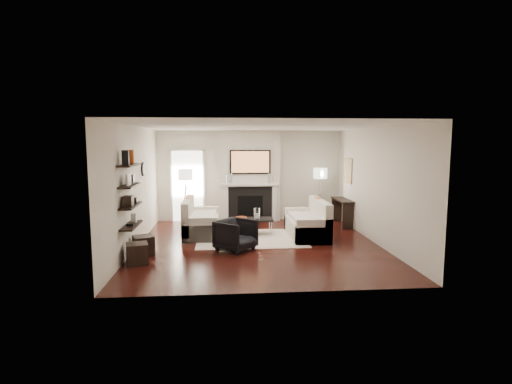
{
  "coord_description": "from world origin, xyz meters",
  "views": [
    {
      "loc": [
        -0.78,
        -8.97,
        2.33
      ],
      "look_at": [
        0.0,
        0.6,
        1.15
      ],
      "focal_mm": 28.0,
      "sensor_mm": 36.0,
      "label": 1
    }
  ],
  "objects": [
    {
      "name": "copper_bowl",
      "position": [
        -0.35,
        0.99,
        0.45
      ],
      "size": [
        0.29,
        0.29,
        0.05
      ],
      "primitive_type": "cylinder",
      "color": "#BE481F",
      "rests_on": "coffee_table"
    },
    {
      "name": "coffee_leg_se",
      "position": [
        0.4,
        1.21,
        0.19
      ],
      "size": [
        0.02,
        0.02,
        0.38
      ],
      "primitive_type": "cylinder",
      "color": "silver",
      "rests_on": "floor"
    },
    {
      "name": "decor_wine_rack",
      "position": [
        -2.62,
        -1.2,
        1.22
      ],
      "size": [
        0.18,
        0.25,
        0.2
      ],
      "primitive_type": "cube",
      "color": "black",
      "rests_on": "shelf_lower"
    },
    {
      "name": "hurricane_glass",
      "position": [
        0.05,
        0.99,
        0.56
      ],
      "size": [
        0.16,
        0.16,
        0.27
      ],
      "primitive_type": "cylinder",
      "color": "white",
      "rests_on": "coffee_table"
    },
    {
      "name": "loveseat_left_arm_s",
      "position": [
        -1.36,
        1.92,
        0.3
      ],
      "size": [
        0.85,
        0.18,
        0.6
      ],
      "primitive_type": "cube",
      "color": "beige",
      "rests_on": "floor"
    },
    {
      "name": "lamp_left_post",
      "position": [
        -1.85,
        2.32,
        0.6
      ],
      "size": [
        0.02,
        0.02,
        1.2
      ],
      "primitive_type": "cylinder",
      "color": "silver",
      "rests_on": "floor"
    },
    {
      "name": "mantel_pilaster_l",
      "position": [
        -0.72,
        2.71,
        0.55
      ],
      "size": [
        0.12,
        0.08,
        1.1
      ],
      "primitive_type": "cube",
      "color": "white",
      "rests_on": "floor"
    },
    {
      "name": "door_trim_top",
      "position": [
        -1.85,
        2.96,
        2.13
      ],
      "size": [
        1.02,
        0.06,
        0.06
      ],
      "primitive_type": "cube",
      "color": "white",
      "rests_on": "wall_back"
    },
    {
      "name": "shelf_bottom",
      "position": [
        -2.62,
        -1.0,
        0.7
      ],
      "size": [
        0.25,
        1.0,
        0.03
      ],
      "primitive_type": "cube",
      "color": "black",
      "rests_on": "wall_left"
    },
    {
      "name": "candlestick_l_short",
      "position": [
        -0.68,
        2.7,
        1.27
      ],
      "size": [
        0.04,
        0.04,
        0.24
      ],
      "primitive_type": "cylinder",
      "color": "silver",
      "rests_on": "mantel_shelf"
    },
    {
      "name": "coffee_leg_ne",
      "position": [
        0.4,
        0.77,
        0.19
      ],
      "size": [
        0.02,
        0.02,
        0.38
      ],
      "primitive_type": "cylinder",
      "color": "silver",
      "rests_on": "floor"
    },
    {
      "name": "lamp_left_shade",
      "position": [
        -1.85,
        2.32,
        1.45
      ],
      "size": [
        0.4,
        0.4,
        0.3
      ],
      "primitive_type": "cylinder",
      "color": "white",
      "rests_on": "lamp_left_post"
    },
    {
      "name": "lamp_right_leg_b",
      "position": [
        2.0,
        2.6,
        0.6
      ],
      "size": [
        0.14,
        0.22,
        1.23
      ],
      "primitive_type": "cylinder",
      "rotation": [
        0.18,
        0.0,
        0.52
      ],
      "color": "silver",
      "rests_on": "floor"
    },
    {
      "name": "lamp_right_post",
      "position": [
        2.05,
        2.51,
        0.6
      ],
      "size": [
        0.02,
        0.02,
        1.2
      ],
      "primitive_type": "cylinder",
      "color": "silver",
      "rests_on": "floor"
    },
    {
      "name": "pillow_right_charcoal",
      "position": [
        1.61,
        0.4,
        0.72
      ],
      "size": [
        0.1,
        0.4,
        0.4
      ],
      "primitive_type": "cube",
      "color": "black",
      "rests_on": "loveseat_right_cushion"
    },
    {
      "name": "decor_magfile_b",
      "position": [
        -2.62,
        -0.85,
        2.06
      ],
      "size": [
        0.12,
        0.1,
        0.28
      ],
      "primitive_type": "cube",
      "color": "#AB4815",
      "rests_on": "shelf_top"
    },
    {
      "name": "loveseat_left_arm_n",
      "position": [
        -1.36,
        0.3,
        0.3
      ],
      "size": [
        0.85,
        0.18,
        0.6
      ],
      "primitive_type": "cube",
      "color": "beige",
      "rests_on": "floor"
    },
    {
      "name": "console_leg_s",
      "position": [
        2.57,
        2.53,
        0.35
      ],
      "size": [
        0.3,
        0.04,
        0.71
      ],
      "primitive_type": "cube",
      "color": "black",
      "rests_on": "floor"
    },
    {
      "name": "lamp_right_shade",
      "position": [
        2.05,
        2.51,
        1.45
      ],
      "size": [
        0.4,
        0.4,
        0.3
      ],
      "primitive_type": "cylinder",
      "color": "white",
      "rests_on": "lamp_right_post"
    },
    {
      "name": "tv_body",
      "position": [
        0.0,
        2.71,
        1.78
      ],
      "size": [
        1.2,
        0.06,
        0.7
      ],
      "primitive_type": "cube",
      "color": "black",
      "rests_on": "chimney_breast"
    },
    {
      "name": "mantel_shelf",
      "position": [
        0.0,
        2.69,
        1.12
      ],
      "size": [
        1.7,
        0.18,
        0.07
      ],
      "primitive_type": "cube",
      "color": "white",
      "rests_on": "chimney_breast"
    },
    {
      "name": "shelf_top",
      "position": [
        -2.62,
        -1.0,
        1.9
      ],
      "size": [
        0.25,
        1.0,
        0.04
      ],
      "primitive_type": "cube",
      "color": "black",
      "rests_on": "wall_left"
    },
    {
      "name": "console_leg_n",
      "position": [
        2.57,
        1.43,
        0.35
      ],
      "size": [
        0.3,
        0.04,
        0.71
      ],
      "primitive_type": "cube",
      "color": "black",
      "rests_on": "floor"
    },
    {
      "name": "loveseat_right_arm_s",
      "position": [
        1.28,
        1.51,
        0.3
      ],
      "size": [
        0.85,
        0.18,
        0.6
      ],
      "primitive_type": "cube",
      "color": "beige",
      "rests_on": "floor"
    },
    {
      "name": "door_trim_l",
      "position": [
        -2.33,
        2.96,
        1.05
      ],
      "size": [
        0.06,
        0.06,
        2.16
      ],
      "primitive_type": "cube",
      "color": "white",
      "rests_on": "floor"
    },
    {
      "name": "rug",
      "position": [
        -0.13,
        0.58,
        0.01
      ],
      "size": [
        2.6,
        2.0,
        0.01
      ],
      "primitive_type": "cube",
      "color": "beige",
      "rests_on": "floor"
    },
    {
      "name": "coffee_leg_nw",
      "position": [
        -0.6,
        0.77,
        0.19
      ],
      "size": [
        0.02,
        0.02,
        0.38
      ],
      "primitive_type": "cylinder",
      "color": "silver",
      "rests_on": "floor"
    },
    {
      "name": "candlestick_r_short",
      "position": [
        0.68,
        2.7,
        1.27
      ],
      "size": [
        0.04,
        0.04,
        0.24
      ],
      "primitive_type": "cylinder",
      "color": "silver",
      "rests_on": "mantel_shelf"
    },
    {
      "name": "decor_books",
      "position": [
        -2.62,
        -1.07,
        0.74
      ],
      "size": [
        0.14,
        0.2,
        0.05
      ],
      "primitive_type": "cube",
      "color": "black",
      "rests_on": "shelf_bottom"
    },
    {
      "name": "wall_art",
      "position": [
        2.73,
        2.05,
        1.55
      ],
      "size": [
        0.03,
        0.7,
        0.7
      ],
      "primitive_type": "cube",
      "color": "tan",
      "rests_on": "wall_right"
    },
    {
      "name": "chimney_breast",
      "position": [
        0.0,
        2.88,
        1.35
      ],
      "size": [
        1.8,
        0.25,
        2.7
      ],
      "primitive_type": "cube",
      "color": "silver",
      "rests_on": "floor"
    },
    {
      "name": "room_envelope",
      "position": [
        0.0,
        0.0,
        1.35
      ],
      "size": [
        6.0,
        6.0,
        6.0
      ],
      "color": "black",
      "rests_on": "ground"
    },
    {
      "name": "ottoman_far",
      "position": [
        -2.47,
        -1.27,
        0.2
      ],
      "size": [
        0.49,
        0.49,
        0.4
      ],
      "primitive_type": "cube",
      "rotation": [
        0.0,
        0.0,
        0.26
      ],
      "color": "black",
      "rests_on": "floor"
    },
    {
      "name": "loveseat_right_base",
      "position": [
        1.28,
        0.7,
        0.21
      ],
      "size": [
        0.85,
        1.8,
        0.42
      ],
      "primitive_type": "cube",
      "color": "beige",
      "rests_on": "floor"
    },
    {
      "name": "lamp_right_leg_a",
      "position": [
        2.16,
        2.51,
        0.6
      ],
      "size": [
        0.25,
        0.02,
        1.23
      ],
      "primitive_type": "cylinder",
      "rotation": [
        0.18,
        0.0,
        4.71
      ],
      "color": "silver",
      "rests_on": "floor"
    },
    {
      "name": "pillow_right_orange",
      "position": [
        1.61,
        1.0,
        0.73
      ],
      "size": [
        0.1,
        0.42,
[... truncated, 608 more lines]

